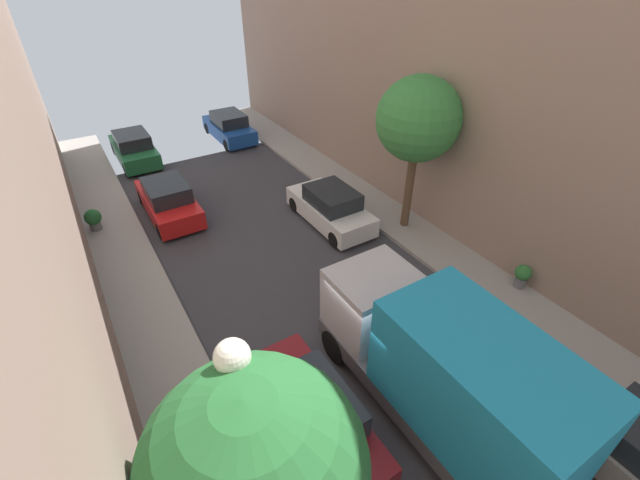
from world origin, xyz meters
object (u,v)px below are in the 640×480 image
parked_car_left_1 (311,416)px  parked_car_right_2 (229,127)px  parked_car_right_1 (331,207)px  parked_car_left_2 (168,200)px  delivery_truck (445,371)px  street_tree_1 (418,120)px  potted_plant_1 (522,275)px  lamp_post (247,439)px  potted_plant_2 (93,219)px  street_tree_0 (255,472)px  parked_car_left_3 (134,149)px

parked_car_left_1 → parked_car_right_2: same height
parked_car_right_1 → parked_car_left_2: bearing=143.2°
delivery_truck → parked_car_left_1: bearing=155.6°
street_tree_1 → potted_plant_1: (0.68, -4.88, -3.80)m
delivery_truck → potted_plant_1: bearing=18.7°
delivery_truck → lamp_post: bearing=-175.9°
street_tree_1 → potted_plant_2: bearing=149.8°
parked_car_right_1 → lamp_post: bearing=-129.0°
street_tree_1 → potted_plant_1: size_ratio=6.93×
street_tree_0 → parked_car_right_2: bearing=70.0°
parked_car_right_2 → street_tree_0: 22.07m
parked_car_right_1 → street_tree_1: size_ratio=0.73×
delivery_truck → lamp_post: (-4.60, -0.33, 2.04)m
parked_car_left_3 → lamp_post: 19.82m
parked_car_left_2 → potted_plant_2: parked_car_left_2 is taller
delivery_truck → street_tree_0: size_ratio=1.21×
parked_car_right_2 → lamp_post: (-7.30, -19.85, 3.11)m
parked_car_left_1 → street_tree_0: 4.58m
parked_car_left_2 → parked_car_right_2: size_ratio=1.00×
potted_plant_1 → parked_car_right_2: bearing=99.7°
potted_plant_1 → lamp_post: (-10.31, -2.27, 3.20)m
parked_car_left_1 → lamp_post: (-1.90, -1.56, 3.11)m
parked_car_right_2 → lamp_post: size_ratio=0.75×
street_tree_0 → potted_plant_1: (10.45, 2.91, -3.56)m
street_tree_1 → potted_plant_1: bearing=-82.1°
potted_plant_2 → lamp_post: size_ratio=0.15×
parked_car_right_1 → lamp_post: 12.02m
delivery_truck → street_tree_0: street_tree_0 is taller
parked_car_left_3 → street_tree_0: street_tree_0 is taller
lamp_post → parked_car_left_2: bearing=81.7°
parked_car_right_1 → potted_plant_1: size_ratio=5.03×
street_tree_1 → lamp_post: bearing=-143.4°
parked_car_left_3 → parked_car_left_2: bearing=-90.0°
parked_car_left_3 → potted_plant_2: 6.80m
street_tree_1 → parked_car_right_1: bearing=141.2°
parked_car_right_1 → potted_plant_1: parked_car_right_1 is taller
potted_plant_1 → lamp_post: 11.03m
parked_car_right_2 → lamp_post: 21.38m
parked_car_left_2 → potted_plant_1: (8.41, -10.80, -0.09)m
street_tree_0 → street_tree_1: 12.50m
parked_car_left_1 → lamp_post: 3.96m
delivery_truck → potted_plant_2: bearing=113.2°
delivery_truck → street_tree_1: street_tree_1 is taller
parked_car_left_3 → lamp_post: bearing=-95.6°
parked_car_right_1 → potted_plant_1: 7.40m
parked_car_right_2 → parked_car_left_1: bearing=-106.4°
parked_car_left_2 → delivery_truck: delivery_truck is taller
parked_car_left_1 → potted_plant_2: (-2.87, 11.77, -0.09)m
parked_car_left_1 → lamp_post: lamp_post is taller
lamp_post → street_tree_0: bearing=-102.2°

